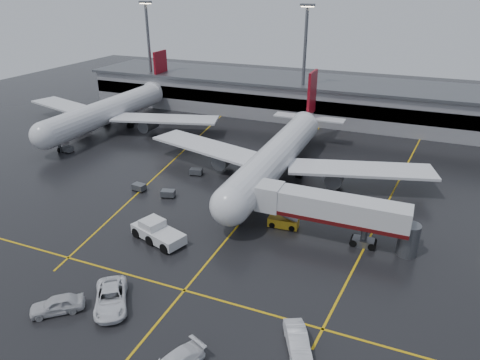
% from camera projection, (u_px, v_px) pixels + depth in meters
% --- Properties ---
extents(ground, '(220.00, 220.00, 0.00)m').
position_uv_depth(ground, '(258.00, 202.00, 64.16)').
color(ground, black).
rests_on(ground, ground).
extents(apron_line_centre, '(0.25, 90.00, 0.02)m').
position_uv_depth(apron_line_centre, '(258.00, 202.00, 64.15)').
color(apron_line_centre, gold).
rests_on(apron_line_centre, ground).
extents(apron_line_stop, '(60.00, 0.25, 0.02)m').
position_uv_depth(apron_line_stop, '(184.00, 290.00, 45.64)').
color(apron_line_stop, gold).
rests_on(apron_line_stop, ground).
extents(apron_line_left, '(9.99, 69.35, 0.02)m').
position_uv_depth(apron_line_left, '(174.00, 159.00, 79.56)').
color(apron_line_left, gold).
rests_on(apron_line_left, ground).
extents(apron_line_right, '(7.57, 69.64, 0.02)m').
position_uv_depth(apron_line_right, '(392.00, 195.00, 66.27)').
color(apron_line_right, gold).
rests_on(apron_line_right, ground).
extents(terminal, '(122.00, 19.00, 8.60)m').
position_uv_depth(terminal, '(329.00, 100.00, 102.70)').
color(terminal, gray).
rests_on(terminal, ground).
extents(light_mast_left, '(3.00, 1.20, 25.45)m').
position_uv_depth(light_mast_left, '(149.00, 48.00, 109.26)').
color(light_mast_left, '#595B60').
rests_on(light_mast_left, ground).
extents(light_mast_mid, '(3.00, 1.20, 25.45)m').
position_uv_depth(light_mast_mid, '(305.00, 58.00, 95.27)').
color(light_mast_mid, '#595B60').
rests_on(light_mast_mid, ground).
extents(main_airliner, '(48.80, 45.60, 14.10)m').
position_uv_depth(main_airliner, '(279.00, 153.00, 70.58)').
color(main_airliner, silver).
rests_on(main_airliner, ground).
extents(second_airliner, '(48.80, 45.60, 14.10)m').
position_uv_depth(second_airliner, '(113.00, 109.00, 95.36)').
color(second_airliner, silver).
rests_on(second_airliner, ground).
extents(jet_bridge, '(19.90, 3.40, 6.05)m').
position_uv_depth(jet_bridge, '(332.00, 211.00, 53.34)').
color(jet_bridge, silver).
rests_on(jet_bridge, ground).
extents(pushback_tractor, '(7.88, 5.12, 2.62)m').
position_uv_depth(pushback_tractor, '(157.00, 232.00, 54.25)').
color(pushback_tractor, silver).
rests_on(pushback_tractor, ground).
extents(belt_loader, '(4.06, 2.09, 2.50)m').
position_uv_depth(belt_loader, '(283.00, 222.00, 57.45)').
color(belt_loader, gold).
rests_on(belt_loader, ground).
extents(service_van_a, '(6.24, 7.09, 1.82)m').
position_uv_depth(service_van_a, '(111.00, 298.00, 43.15)').
color(service_van_a, white).
rests_on(service_van_a, ground).
extents(service_van_c, '(3.83, 5.26, 1.65)m').
position_uv_depth(service_van_c, '(297.00, 341.00, 38.12)').
color(service_van_c, white).
rests_on(service_van_c, ground).
extents(service_van_d, '(5.18, 4.84, 1.73)m').
position_uv_depth(service_van_d, '(57.00, 304.00, 42.37)').
color(service_van_d, silver).
rests_on(service_van_d, ground).
extents(baggage_cart_a, '(2.28, 1.79, 1.12)m').
position_uv_depth(baggage_cart_a, '(168.00, 193.00, 65.31)').
color(baggage_cart_a, '#595B60').
rests_on(baggage_cart_a, ground).
extents(baggage_cart_b, '(2.16, 1.56, 1.12)m').
position_uv_depth(baggage_cart_b, '(139.00, 187.00, 67.34)').
color(baggage_cart_b, '#595B60').
rests_on(baggage_cart_b, ground).
extents(baggage_cart_c, '(2.23, 1.70, 1.12)m').
position_uv_depth(baggage_cart_c, '(196.00, 171.00, 72.86)').
color(baggage_cart_c, '#595B60').
rests_on(baggage_cart_c, ground).
extents(baggage_cart_d, '(2.35, 2.00, 1.12)m').
position_uv_depth(baggage_cart_d, '(63.00, 137.00, 89.39)').
color(baggage_cart_d, '#595B60').
rests_on(baggage_cart_d, ground).
extents(baggage_cart_e, '(2.10, 1.46, 1.12)m').
position_uv_depth(baggage_cart_e, '(68.00, 149.00, 82.71)').
color(baggage_cart_e, '#595B60').
rests_on(baggage_cart_e, ground).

